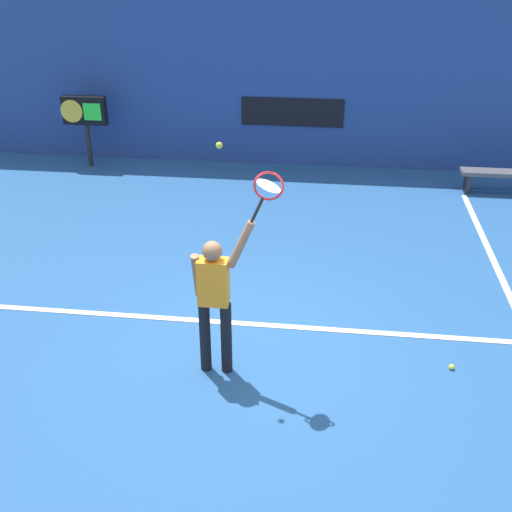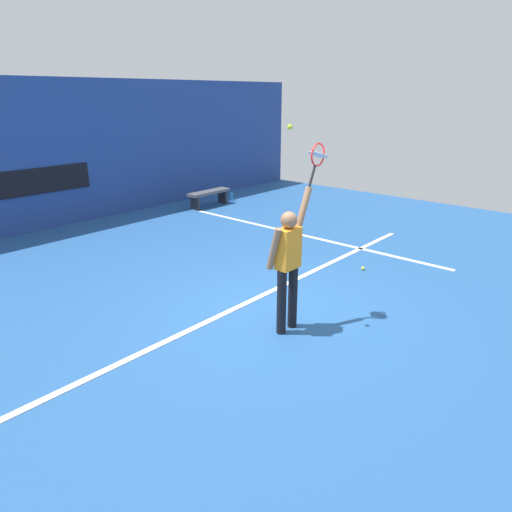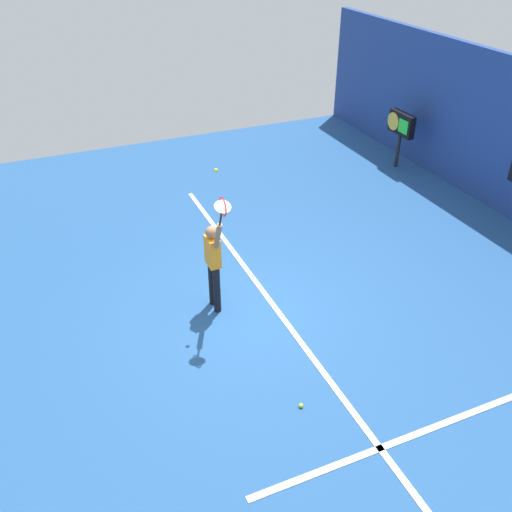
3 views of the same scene
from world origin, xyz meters
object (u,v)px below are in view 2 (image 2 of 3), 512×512
at_px(tennis_player, 288,261).
at_px(tennis_racket, 317,157).
at_px(court_bench, 209,195).
at_px(water_bottle, 232,197).
at_px(tennis_ball, 290,127).
at_px(spare_ball, 363,268).

bearing_deg(tennis_player, tennis_racket, -0.42).
xyz_separation_m(tennis_player, court_bench, (4.48, 6.29, -0.67)).
bearing_deg(water_bottle, tennis_player, -130.73).
height_order(court_bench, water_bottle, court_bench).
distance_m(tennis_player, tennis_ball, 1.72).
bearing_deg(court_bench, tennis_racket, -121.77).
xyz_separation_m(tennis_racket, court_bench, (3.90, 6.29, -1.98)).
distance_m(court_bench, water_bottle, 0.96).
bearing_deg(spare_ball, tennis_racket, -171.16).
bearing_deg(tennis_racket, court_bench, 58.23).
bearing_deg(spare_ball, tennis_player, -173.09).
distance_m(tennis_racket, tennis_ball, 0.65).
distance_m(tennis_ball, water_bottle, 8.58).
relative_size(tennis_racket, water_bottle, 2.59).
bearing_deg(water_bottle, court_bench, 180.00).
relative_size(tennis_racket, spare_ball, 9.15).
relative_size(tennis_player, tennis_ball, 28.84).
height_order(tennis_racket, tennis_ball, tennis_ball).
distance_m(tennis_racket, court_bench, 7.66).
height_order(tennis_ball, court_bench, tennis_ball).
distance_m(tennis_racket, spare_ball, 3.18).
height_order(tennis_ball, spare_ball, tennis_ball).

